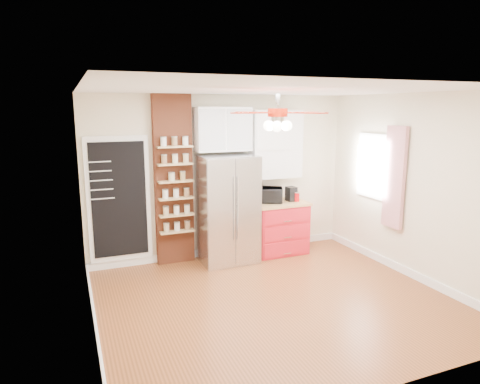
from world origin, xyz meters
name	(u,v)px	position (x,y,z in m)	size (l,w,h in m)	color
floor	(274,300)	(0.00, 0.00, 0.00)	(4.50, 4.50, 0.00)	brown
ceiling	(278,90)	(0.00, 0.00, 2.70)	(4.50, 4.50, 0.00)	white
wall_back	(222,177)	(0.00, 2.00, 1.35)	(4.50, 0.02, 2.70)	beige
wall_front	(386,247)	(0.00, -2.00, 1.35)	(4.50, 0.02, 2.70)	beige
wall_left	(86,217)	(-2.25, 0.00, 1.35)	(0.02, 4.00, 2.70)	beige
wall_right	(415,188)	(2.25, 0.00, 1.35)	(0.02, 4.00, 2.70)	beige
chalkboard	(119,200)	(-1.70, 1.96, 1.10)	(0.95, 0.05, 1.95)	white
brick_pillar	(174,181)	(-0.85, 1.92, 1.35)	(0.60, 0.16, 2.70)	brown
fridge	(227,209)	(-0.05, 1.63, 0.88)	(0.90, 0.70, 1.75)	silver
upper_glass_cabinet	(222,129)	(-0.05, 1.82, 2.15)	(0.90, 0.35, 0.70)	white
red_cabinet	(279,227)	(0.92, 1.68, 0.45)	(0.94, 0.64, 0.90)	red
upper_shelf_unit	(276,144)	(0.92, 1.85, 1.88)	(0.90, 0.30, 1.15)	white
window	(374,166)	(2.23, 0.90, 1.55)	(0.04, 0.75, 1.05)	white
curtain	(394,177)	(2.18, 0.35, 1.45)	(0.06, 0.40, 1.55)	#AD1728
ceiling_fan	(278,113)	(0.00, 0.00, 2.42)	(1.40, 1.40, 0.44)	silver
toaster_oven	(268,195)	(0.73, 1.72, 1.03)	(0.47, 0.32, 0.26)	black
coffee_maker	(291,194)	(1.15, 1.68, 1.02)	(0.15, 0.18, 0.25)	black
canister_left	(297,197)	(1.22, 1.61, 0.98)	(0.09, 0.09, 0.15)	red
canister_right	(293,196)	(1.22, 1.74, 0.96)	(0.09, 0.09, 0.12)	#B40A29
pantry_jar_oats	(172,177)	(-0.91, 1.77, 1.43)	(0.10, 0.10, 0.12)	beige
pantry_jar_beans	(183,176)	(-0.74, 1.77, 1.44)	(0.09, 0.09, 0.13)	#967D4C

